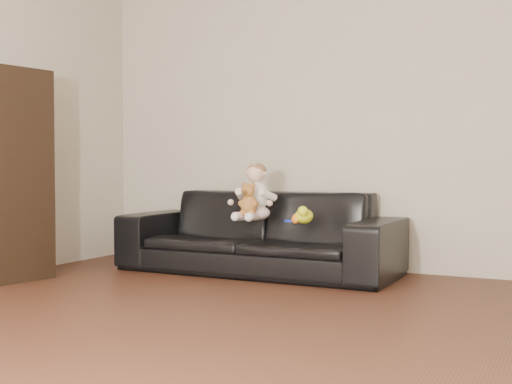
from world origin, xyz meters
The scene contains 10 objects.
floor centered at (0.00, 0.00, 0.00)m, with size 5.50×5.50×0.00m, color #49271A.
wall_back centered at (0.00, 2.75, 1.30)m, with size 5.00×5.00×0.00m, color beige.
sofa centered at (-0.79, 2.25, 0.32)m, with size 2.19×0.85×0.64m, color black.
cabinet centered at (-2.29, 1.13, 0.77)m, with size 0.39×0.53×1.55m, color black.
shelf_item centered at (-2.27, 1.13, 1.12)m, with size 0.18×0.25×0.28m, color silver.
baby centered at (-0.76, 2.13, 0.61)m, with size 0.30×0.37×0.44m.
teddy_bear centered at (-0.75, 2.00, 0.59)m, with size 0.13×0.14×0.24m.
toy_green centered at (-0.31, 2.04, 0.47)m, with size 0.13×0.16×0.11m, color yellow.
toy_rattle centered at (-0.36, 2.00, 0.45)m, with size 0.06×0.06×0.06m, color orange.
toy_blue_disc centered at (-0.47, 2.16, 0.43)m, with size 0.11×0.11×0.01m, color #192DC9.
Camera 1 is at (1.43, -2.28, 0.81)m, focal length 45.00 mm.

